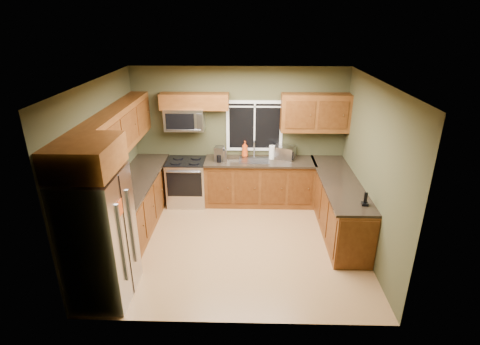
{
  "coord_description": "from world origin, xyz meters",
  "views": [
    {
      "loc": [
        0.2,
        -5.4,
        3.57
      ],
      "look_at": [
        0.05,
        0.35,
        1.15
      ],
      "focal_mm": 28.0,
      "sensor_mm": 36.0,
      "label": 1
    }
  ],
  "objects_px": {
    "microwave": "(185,119)",
    "paper_towel_roll": "(272,152)",
    "range": "(187,182)",
    "soap_bottle_a": "(245,149)",
    "soap_bottle_b": "(274,152)",
    "coffee_maker": "(219,154)",
    "cordless_phone": "(365,201)",
    "toaster_oven": "(284,152)",
    "refrigerator": "(99,238)",
    "kettle": "(223,155)"
  },
  "relations": [
    {
      "from": "soap_bottle_a",
      "to": "soap_bottle_b",
      "type": "xyz_separation_m",
      "value": [
        0.59,
        -0.01,
        -0.06
      ]
    },
    {
      "from": "coffee_maker",
      "to": "kettle",
      "type": "bearing_deg",
      "value": 8.59
    },
    {
      "from": "toaster_oven",
      "to": "coffee_maker",
      "type": "distance_m",
      "value": 1.29
    },
    {
      "from": "coffee_maker",
      "to": "cordless_phone",
      "type": "distance_m",
      "value": 2.94
    },
    {
      "from": "soap_bottle_b",
      "to": "paper_towel_roll",
      "type": "bearing_deg",
      "value": -114.87
    },
    {
      "from": "range",
      "to": "soap_bottle_a",
      "type": "distance_m",
      "value": 1.34
    },
    {
      "from": "range",
      "to": "microwave",
      "type": "distance_m",
      "value": 1.27
    },
    {
      "from": "refrigerator",
      "to": "kettle",
      "type": "distance_m",
      "value": 3.1
    },
    {
      "from": "soap_bottle_b",
      "to": "coffee_maker",
      "type": "bearing_deg",
      "value": -166.87
    },
    {
      "from": "microwave",
      "to": "soap_bottle_b",
      "type": "height_order",
      "value": "microwave"
    },
    {
      "from": "microwave",
      "to": "range",
      "type": "bearing_deg",
      "value": -89.98
    },
    {
      "from": "range",
      "to": "microwave",
      "type": "relative_size",
      "value": 1.23
    },
    {
      "from": "refrigerator",
      "to": "microwave",
      "type": "xyz_separation_m",
      "value": [
        0.69,
        2.91,
        0.83
      ]
    },
    {
      "from": "range",
      "to": "microwave",
      "type": "height_order",
      "value": "microwave"
    },
    {
      "from": "toaster_oven",
      "to": "cordless_phone",
      "type": "relative_size",
      "value": 2.3
    },
    {
      "from": "toaster_oven",
      "to": "cordless_phone",
      "type": "bearing_deg",
      "value": -62.3
    },
    {
      "from": "toaster_oven",
      "to": "soap_bottle_b",
      "type": "relative_size",
      "value": 2.44
    },
    {
      "from": "range",
      "to": "refrigerator",
      "type": "bearing_deg",
      "value": -103.97
    },
    {
      "from": "refrigerator",
      "to": "cordless_phone",
      "type": "bearing_deg",
      "value": 14.19
    },
    {
      "from": "microwave",
      "to": "kettle",
      "type": "height_order",
      "value": "microwave"
    },
    {
      "from": "range",
      "to": "kettle",
      "type": "relative_size",
      "value": 3.45
    },
    {
      "from": "coffee_maker",
      "to": "kettle",
      "type": "height_order",
      "value": "coffee_maker"
    },
    {
      "from": "soap_bottle_b",
      "to": "soap_bottle_a",
      "type": "bearing_deg",
      "value": 178.68
    },
    {
      "from": "refrigerator",
      "to": "paper_towel_roll",
      "type": "relative_size",
      "value": 6.0
    },
    {
      "from": "kettle",
      "to": "cordless_phone",
      "type": "distance_m",
      "value": 2.9
    },
    {
      "from": "refrigerator",
      "to": "kettle",
      "type": "xyz_separation_m",
      "value": [
        1.42,
        2.74,
        0.16
      ]
    },
    {
      "from": "toaster_oven",
      "to": "cordless_phone",
      "type": "distance_m",
      "value": 2.24
    },
    {
      "from": "paper_towel_roll",
      "to": "cordless_phone",
      "type": "distance_m",
      "value": 2.34
    },
    {
      "from": "microwave",
      "to": "soap_bottle_a",
      "type": "bearing_deg",
      "value": 4.64
    },
    {
      "from": "coffee_maker",
      "to": "microwave",
      "type": "bearing_deg",
      "value": 165.61
    },
    {
      "from": "toaster_oven",
      "to": "microwave",
      "type": "bearing_deg",
      "value": -179.68
    },
    {
      "from": "microwave",
      "to": "soap_bottle_a",
      "type": "relative_size",
      "value": 2.37
    },
    {
      "from": "soap_bottle_a",
      "to": "range",
      "type": "bearing_deg",
      "value": -168.79
    },
    {
      "from": "soap_bottle_a",
      "to": "refrigerator",
      "type": "bearing_deg",
      "value": -121.68
    },
    {
      "from": "toaster_oven",
      "to": "refrigerator",
      "type": "bearing_deg",
      "value": -132.14
    },
    {
      "from": "range",
      "to": "toaster_oven",
      "type": "relative_size",
      "value": 1.94
    },
    {
      "from": "kettle",
      "to": "soap_bottle_b",
      "type": "height_order",
      "value": "kettle"
    },
    {
      "from": "kettle",
      "to": "paper_towel_roll",
      "type": "height_order",
      "value": "paper_towel_roll"
    },
    {
      "from": "cordless_phone",
      "to": "kettle",
      "type": "bearing_deg",
      "value": 141.24
    },
    {
      "from": "range",
      "to": "paper_towel_roll",
      "type": "height_order",
      "value": "paper_towel_roll"
    },
    {
      "from": "range",
      "to": "coffee_maker",
      "type": "bearing_deg",
      "value": -3.03
    },
    {
      "from": "kettle",
      "to": "cordless_phone",
      "type": "bearing_deg",
      "value": -38.76
    },
    {
      "from": "microwave",
      "to": "paper_towel_roll",
      "type": "height_order",
      "value": "microwave"
    },
    {
      "from": "paper_towel_roll",
      "to": "soap_bottle_b",
      "type": "xyz_separation_m",
      "value": [
        0.05,
        0.11,
        -0.04
      ]
    },
    {
      "from": "coffee_maker",
      "to": "cordless_phone",
      "type": "relative_size",
      "value": 1.37
    },
    {
      "from": "refrigerator",
      "to": "soap_bottle_a",
      "type": "height_order",
      "value": "refrigerator"
    },
    {
      "from": "range",
      "to": "paper_towel_roll",
      "type": "distance_m",
      "value": 1.81
    },
    {
      "from": "refrigerator",
      "to": "cordless_phone",
      "type": "height_order",
      "value": "refrigerator"
    },
    {
      "from": "kettle",
      "to": "soap_bottle_b",
      "type": "distance_m",
      "value": 1.04
    },
    {
      "from": "toaster_oven",
      "to": "soap_bottle_b",
      "type": "distance_m",
      "value": 0.21
    }
  ]
}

